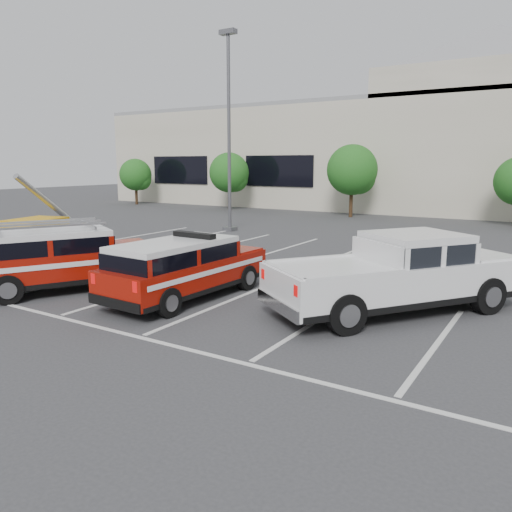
% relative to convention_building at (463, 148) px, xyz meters
% --- Properties ---
extents(ground, '(120.00, 120.00, 0.00)m').
position_rel_convention_building_xyz_m(ground, '(-0.18, -31.86, -4.72)').
color(ground, '#343437').
rests_on(ground, ground).
extents(stall_markings, '(23.00, 15.00, 0.01)m').
position_rel_convention_building_xyz_m(stall_markings, '(-0.18, -27.36, -4.71)').
color(stall_markings, silver).
rests_on(stall_markings, ground).
extents(convention_building, '(60.00, 16.99, 13.20)m').
position_rel_convention_building_xyz_m(convention_building, '(0.00, 0.00, 0.00)').
color(convention_building, beige).
rests_on(convention_building, ground).
extents(tree_far_left, '(2.77, 2.77, 3.99)m').
position_rel_convention_building_xyz_m(tree_far_left, '(-25.09, -9.82, -2.22)').
color(tree_far_left, '#3F2B19').
rests_on(tree_far_left, ground).
extents(tree_left, '(3.07, 3.07, 4.42)m').
position_rel_convention_building_xyz_m(tree_left, '(-15.09, -9.82, -1.95)').
color(tree_left, '#3F2B19').
rests_on(tree_left, ground).
extents(tree_mid_left, '(3.37, 3.37, 4.85)m').
position_rel_convention_building_xyz_m(tree_mid_left, '(-5.09, -9.82, -1.68)').
color(tree_mid_left, '#3F2B19').
rests_on(tree_mid_left, ground).
extents(light_pole_left, '(0.90, 0.60, 10.24)m').
position_rel_convention_building_xyz_m(light_pole_left, '(-8.18, -19.86, 0.47)').
color(light_pole_left, '#59595E').
rests_on(light_pole_left, ground).
extents(fire_chief_suv, '(2.04, 5.05, 1.75)m').
position_rel_convention_building_xyz_m(fire_chief_suv, '(-1.37, -31.79, -4.00)').
color(fire_chief_suv, maroon).
rests_on(fire_chief_suv, ground).
extents(white_pickup, '(5.43, 6.32, 1.92)m').
position_rel_convention_building_xyz_m(white_pickup, '(3.83, -29.99, -3.95)').
color(white_pickup, silver).
rests_on(white_pickup, ground).
extents(ladder_suv, '(4.08, 5.33, 1.97)m').
position_rel_convention_building_xyz_m(ladder_suv, '(-4.97, -32.94, -3.93)').
color(ladder_suv, maroon).
rests_on(ladder_suv, ground).
extents(utility_rig, '(3.33, 4.19, 3.22)m').
position_rel_convention_building_xyz_m(utility_rig, '(-10.82, -29.88, -4.08)').
color(utility_rig, '#59595E').
rests_on(utility_rig, ground).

